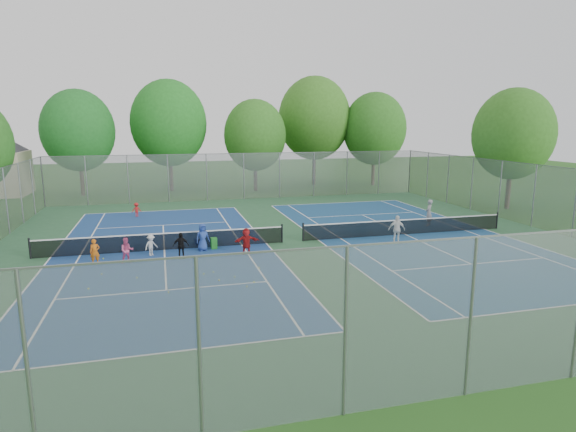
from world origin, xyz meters
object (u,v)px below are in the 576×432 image
(net_right, at_px, (405,227))
(net_left, at_px, (164,242))
(ball_crate, at_px, (199,241))
(ball_hopper, at_px, (214,243))
(instructor, at_px, (429,213))

(net_right, bearing_deg, net_left, 180.00)
(net_right, bearing_deg, ball_crate, 176.28)
(net_left, relative_size, ball_hopper, 21.13)
(ball_hopper, relative_size, instructor, 0.35)
(ball_crate, bearing_deg, instructor, 4.26)
(net_right, xyz_separation_m, ball_crate, (-12.12, 0.79, -0.28))
(net_right, height_order, ball_crate, net_right)
(ball_crate, distance_m, ball_hopper, 1.37)
(net_left, xyz_separation_m, ball_crate, (1.88, 0.79, -0.28))
(net_left, xyz_separation_m, instructor, (16.67, 1.89, 0.41))
(net_right, xyz_separation_m, instructor, (2.67, 1.89, 0.41))
(ball_crate, relative_size, instructor, 0.23)
(net_left, relative_size, ball_crate, 32.24)
(net_right, xyz_separation_m, ball_hopper, (-11.44, -0.39, -0.15))
(net_left, height_order, instructor, instructor)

